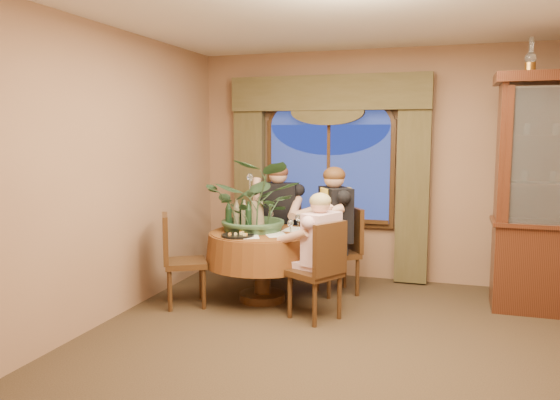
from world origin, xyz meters
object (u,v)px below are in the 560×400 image
(chair_back, at_px, (281,242))
(wine_bottle_4, at_px, (237,214))
(dining_table, at_px, (262,266))
(oil_lamp_left, at_px, (531,55))
(person_scarf, at_px, (335,231))
(centerpiece_plant, at_px, (258,170))
(person_back, at_px, (279,223))
(chair_right, at_px, (315,270))
(olive_bowl, at_px, (264,231))
(wine_bottle_2, at_px, (244,215))
(stoneware_vase, at_px, (257,215))
(wine_bottle_0, at_px, (229,216))
(wine_bottle_3, at_px, (249,217))
(person_pink, at_px, (321,255))
(wine_bottle_1, at_px, (243,213))
(chair_back_right, at_px, (337,251))
(chair_front_left, at_px, (186,260))

(chair_back, bearing_deg, wine_bottle_4, 64.02)
(dining_table, height_order, oil_lamp_left, oil_lamp_left)
(person_scarf, relative_size, centerpiece_plant, 1.25)
(person_back, bearing_deg, chair_right, 116.98)
(centerpiece_plant, height_order, olive_bowl, centerpiece_plant)
(dining_table, relative_size, wine_bottle_2, 3.69)
(chair_back, relative_size, centerpiece_plant, 0.83)
(stoneware_vase, distance_m, wine_bottle_0, 0.32)
(wine_bottle_2, bearing_deg, person_scarf, 22.71)
(chair_right, bearing_deg, wine_bottle_3, 97.60)
(person_pink, distance_m, wine_bottle_2, 1.06)
(chair_right, xyz_separation_m, wine_bottle_4, (-1.02, 0.51, 0.44))
(stoneware_vase, distance_m, centerpiece_plant, 0.50)
(oil_lamp_left, height_order, person_pink, oil_lamp_left)
(chair_back, height_order, person_scarf, person_scarf)
(wine_bottle_4, bearing_deg, oil_lamp_left, 7.95)
(oil_lamp_left, height_order, wine_bottle_1, oil_lamp_left)
(wine_bottle_1, height_order, wine_bottle_2, same)
(person_pink, relative_size, person_back, 0.86)
(chair_back_right, distance_m, person_pink, 0.84)
(wine_bottle_4, bearing_deg, chair_right, -26.65)
(chair_back, distance_m, olive_bowl, 0.92)
(wine_bottle_0, distance_m, wine_bottle_3, 0.23)
(olive_bowl, relative_size, wine_bottle_1, 0.47)
(oil_lamp_left, xyz_separation_m, wine_bottle_1, (-2.88, -0.37, -1.64))
(person_back, distance_m, wine_bottle_4, 0.76)
(chair_front_left, xyz_separation_m, centerpiece_plant, (0.63, 0.49, 0.92))
(chair_right, relative_size, chair_back_right, 1.00)
(wine_bottle_1, bearing_deg, wine_bottle_4, -143.22)
(wine_bottle_3, bearing_deg, chair_back, 84.54)
(dining_table, relative_size, chair_front_left, 1.27)
(chair_back, xyz_separation_m, wine_bottle_1, (-0.23, -0.65, 0.44))
(centerpiece_plant, relative_size, olive_bowl, 7.49)
(person_back, distance_m, wine_bottle_1, 0.70)
(stoneware_vase, height_order, wine_bottle_4, wine_bottle_4)
(wine_bottle_1, bearing_deg, person_back, 72.07)
(oil_lamp_left, xyz_separation_m, person_back, (-2.67, 0.28, -1.84))
(person_pink, bearing_deg, wine_bottle_0, 100.27)
(person_pink, relative_size, stoneware_vase, 4.02)
(chair_back, distance_m, person_pink, 1.38)
(chair_right, distance_m, wine_bottle_2, 1.10)
(wine_bottle_2, relative_size, wine_bottle_4, 1.00)
(person_back, bearing_deg, dining_table, 90.00)
(oil_lamp_left, distance_m, wine_bottle_3, 3.24)
(wine_bottle_0, relative_size, wine_bottle_2, 1.00)
(stoneware_vase, height_order, wine_bottle_1, wine_bottle_1)
(wine_bottle_0, bearing_deg, chair_front_left, -133.89)
(person_back, xyz_separation_m, wine_bottle_2, (-0.15, -0.75, 0.20))
(person_pink, bearing_deg, wine_bottle_3, 96.78)
(stoneware_vase, height_order, wine_bottle_3, wine_bottle_3)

